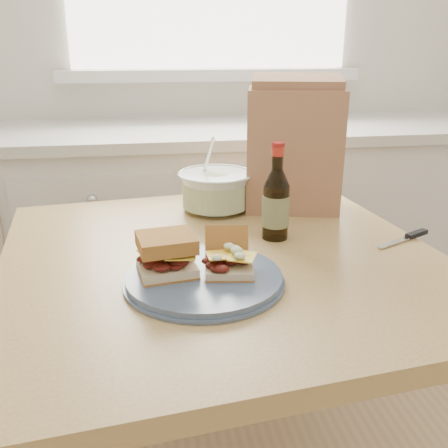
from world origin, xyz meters
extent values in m
cube|color=silver|center=(0.00, 2.00, 1.35)|extent=(4.00, 0.02, 2.70)
cube|color=silver|center=(0.00, 1.70, 0.45)|extent=(2.40, 0.60, 0.90)
cube|color=silver|center=(0.00, 1.70, 0.92)|extent=(2.50, 0.64, 0.04)
cube|color=tan|center=(-0.15, 0.73, 0.78)|extent=(1.07, 1.07, 0.04)
cube|color=tan|center=(-0.63, 1.10, 0.38)|extent=(0.07, 0.07, 0.76)
cube|color=tan|center=(0.22, 1.20, 0.38)|extent=(0.07, 0.07, 0.76)
cylinder|color=#495B76|center=(-0.21, 0.59, 0.82)|extent=(0.31, 0.31, 0.02)
cube|color=beige|center=(-0.28, 0.60, 0.84)|extent=(0.12, 0.11, 0.02)
cube|color=yellow|center=(-0.28, 0.60, 0.87)|extent=(0.07, 0.07, 0.00)
cube|color=#A5692B|center=(-0.28, 0.60, 0.89)|extent=(0.12, 0.11, 0.03)
cube|color=beige|center=(-0.16, 0.58, 0.83)|extent=(0.11, 0.10, 0.02)
cube|color=yellow|center=(-0.16, 0.58, 0.86)|extent=(0.06, 0.06, 0.00)
cube|color=#A5692B|center=(-0.16, 0.64, 0.86)|extent=(0.10, 0.07, 0.08)
cone|color=white|center=(-0.12, 1.04, 0.86)|extent=(0.20, 0.20, 0.11)
cylinder|color=beige|center=(-0.12, 1.04, 0.85)|extent=(0.19, 0.19, 0.07)
torus|color=white|center=(-0.12, 1.04, 0.91)|extent=(0.21, 0.21, 0.01)
cylinder|color=silver|center=(-0.14, 1.07, 0.95)|extent=(0.04, 0.08, 0.14)
cylinder|color=black|center=(-0.01, 0.80, 0.87)|extent=(0.06, 0.06, 0.13)
cone|color=black|center=(-0.01, 0.80, 0.96)|extent=(0.06, 0.06, 0.04)
cylinder|color=black|center=(-0.01, 0.80, 1.01)|extent=(0.03, 0.03, 0.06)
cylinder|color=red|center=(-0.01, 0.80, 1.02)|extent=(0.03, 0.03, 0.02)
cylinder|color=maroon|center=(-0.01, 0.80, 1.04)|extent=(0.03, 0.03, 0.01)
cylinder|color=#314020|center=(-0.01, 0.80, 0.88)|extent=(0.07, 0.07, 0.08)
cube|color=silver|center=(0.27, 0.72, 0.81)|extent=(0.12, 0.07, 0.00)
cube|color=black|center=(0.34, 0.75, 0.81)|extent=(0.07, 0.05, 0.01)
cube|color=#AD7754|center=(0.10, 1.03, 0.97)|extent=(0.29, 0.22, 0.34)
camera|label=1|loc=(-0.32, -0.30, 1.26)|focal=40.00mm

